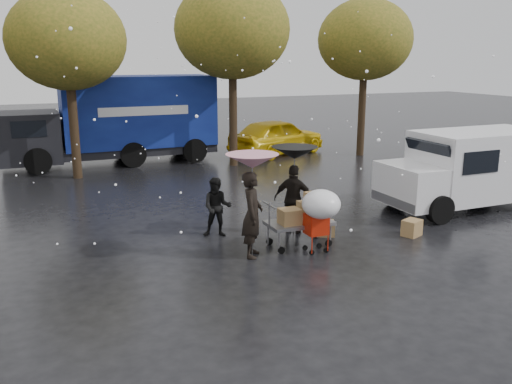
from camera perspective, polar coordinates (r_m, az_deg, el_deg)
name	(u,v)px	position (r m, az deg, el deg)	size (l,w,h in m)	color
ground	(288,255)	(12.02, 3.36, -6.60)	(90.00, 90.00, 0.00)	black
person_pink	(252,215)	(11.64, -0.39, -2.40)	(0.69, 0.45, 1.88)	black
person_middle	(217,207)	(13.03, -4.11, -1.61)	(0.70, 0.55, 1.45)	black
person_black	(294,199)	(13.27, 4.01, -0.77)	(1.00, 0.41, 1.70)	black
umbrella_pink	(252,161)	(11.36, -0.40, 3.26)	(1.13, 1.13, 2.26)	#4C4C4C
umbrella_black	(295,153)	(13.02, 4.10, 4.12)	(1.12, 1.12, 2.15)	#4C4C4C
vendor_cart	(303,215)	(12.40, 4.95, -2.44)	(1.52, 0.80, 1.27)	slate
shopping_cart	(320,208)	(11.80, 6.79, -1.64)	(0.84, 0.84, 1.46)	red
white_van	(469,168)	(16.58, 21.54, 2.37)	(4.91, 2.18, 2.20)	white
blue_truck	(118,120)	(22.79, -14.33, 7.36)	(8.30, 2.60, 3.50)	navy
box_ground_near	(412,228)	(13.71, 16.08, -3.64)	(0.44, 0.35, 0.40)	olive
box_ground_far	(325,228)	(13.31, 7.23, -3.80)	(0.47, 0.36, 0.36)	olive
yellow_taxi	(277,136)	(24.18, 2.22, 5.87)	(1.90, 4.73, 1.61)	#E2B80B
tree_row	(155,34)	(20.59, -10.57, 16.00)	(21.60, 4.40, 7.12)	black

